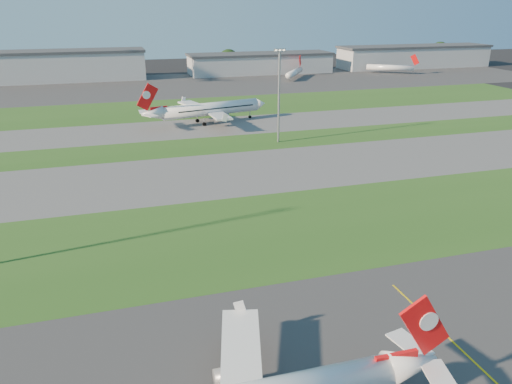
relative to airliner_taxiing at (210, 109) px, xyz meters
name	(u,v)px	position (x,y,z in m)	size (l,w,h in m)	color
grass_strip_a	(302,227)	(-1.52, -85.62, -4.54)	(300.00, 34.00, 0.01)	#27511B
taxiway_a	(250,171)	(-1.52, -52.62, -4.54)	(300.00, 32.00, 0.01)	#515154
grass_strip_b	(225,144)	(-1.52, -27.62, -4.54)	(300.00, 18.00, 0.01)	#27511B
taxiway_b	(210,127)	(-1.52, -5.62, -4.54)	(300.00, 26.00, 0.01)	#515154
grass_strip_c	(192,108)	(-1.52, 27.38, -4.54)	(300.00, 40.00, 0.01)	#27511B
apron_far	(171,85)	(-1.52, 87.38, -4.54)	(400.00, 80.00, 0.01)	#333335
airliner_taxiing	(210,109)	(0.00, 0.00, 0.00)	(40.94, 34.36, 12.93)	white
mini_jet_near	(294,72)	(64.11, 90.61, -1.26)	(17.49, 24.64, 9.48)	white
mini_jet_far	(390,68)	(123.85, 94.89, -1.26)	(24.71, 17.39, 9.48)	white
light_mast_centre	(279,90)	(13.48, -29.62, 10.27)	(3.20, 0.70, 25.80)	gray
hangar_west	(74,65)	(-46.52, 117.38, 3.10)	(71.40, 23.00, 15.20)	#9EA0A6
hangar_east	(260,63)	(53.48, 117.38, 1.09)	(81.60, 23.00, 11.20)	#9EA0A6
hangar_far_east	(414,56)	(153.48, 117.38, 2.10)	(96.90, 23.00, 13.20)	#9EA0A6
tree_mid_west	(123,65)	(-21.52, 128.38, 1.29)	(9.90, 9.90, 10.80)	black
tree_mid_east	(229,59)	(38.48, 131.38, 2.27)	(11.55, 11.55, 12.60)	black
tree_east	(347,57)	(113.48, 129.38, 1.62)	(10.45, 10.45, 11.40)	black
tree_far_east	(440,51)	(183.48, 133.38, 2.92)	(12.65, 12.65, 13.80)	black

